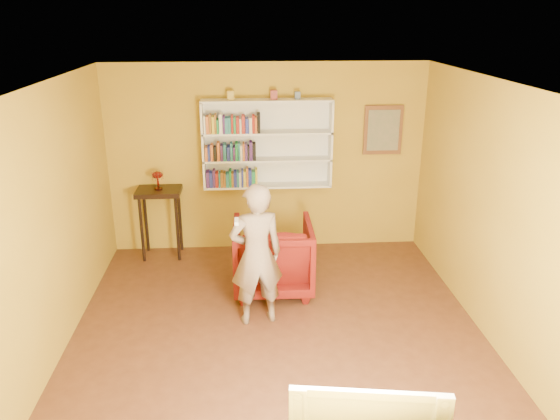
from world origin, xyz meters
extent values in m
cube|color=#4A2817|center=(0.00, 0.00, -0.06)|extent=(5.30, 5.80, 0.12)
cube|color=#A3811E|center=(0.00, 2.52, 1.35)|extent=(5.30, 0.04, 2.70)
cube|color=#A3811E|center=(0.00, -2.52, 1.35)|extent=(5.30, 0.04, 2.70)
cube|color=#A3811E|center=(-2.27, 0.00, 1.35)|extent=(0.04, 5.80, 2.70)
cube|color=#A3811E|center=(2.27, 0.00, 1.35)|extent=(0.04, 5.80, 2.70)
cube|color=white|center=(0.00, 0.00, 2.73)|extent=(5.30, 5.80, 0.06)
cube|color=silver|center=(0.00, 2.48, 1.60)|extent=(1.80, 0.03, 1.20)
cube|color=silver|center=(-0.89, 2.35, 1.60)|extent=(0.03, 0.28, 1.20)
cube|color=silver|center=(0.89, 2.35, 1.60)|extent=(0.03, 0.28, 1.20)
cube|color=silver|center=(0.00, 2.35, 1.00)|extent=(1.80, 0.28, 0.03)
cube|color=silver|center=(0.00, 2.35, 1.38)|extent=(1.80, 0.28, 0.03)
cube|color=silver|center=(0.00, 2.35, 1.76)|extent=(1.80, 0.28, 0.03)
cube|color=silver|center=(0.00, 2.35, 2.20)|extent=(1.80, 0.28, 0.03)
cube|color=#432165|center=(-0.84, 2.31, 1.12)|extent=(0.04, 0.18, 0.22)
cube|color=navy|center=(-0.79, 2.29, 1.12)|extent=(0.04, 0.15, 0.22)
cube|color=#432165|center=(-0.75, 2.29, 1.14)|extent=(0.03, 0.15, 0.25)
cube|color=maroon|center=(-0.71, 2.30, 1.12)|extent=(0.04, 0.17, 0.21)
cube|color=#237182|center=(-0.68, 2.30, 1.11)|extent=(0.02, 0.16, 0.20)
cube|color=brown|center=(-0.64, 2.30, 1.12)|extent=(0.04, 0.17, 0.21)
cube|color=brown|center=(-0.60, 2.31, 1.12)|extent=(0.02, 0.18, 0.20)
cube|color=#237182|center=(-0.57, 2.30, 1.11)|extent=(0.04, 0.17, 0.19)
cube|color=#1D8343|center=(-0.53, 2.31, 1.13)|extent=(0.03, 0.19, 0.24)
cube|color=brown|center=(-0.49, 2.30, 1.12)|extent=(0.03, 0.15, 0.20)
cube|color=navy|center=(-0.46, 2.30, 1.12)|extent=(0.04, 0.16, 0.22)
cube|color=#237182|center=(-0.42, 2.30, 1.12)|extent=(0.03, 0.17, 0.22)
cube|color=silver|center=(-0.39, 2.30, 1.12)|extent=(0.03, 0.17, 0.21)
cube|color=navy|center=(-0.36, 2.29, 1.14)|extent=(0.02, 0.14, 0.24)
cube|color=gold|center=(-0.32, 2.31, 1.13)|extent=(0.03, 0.18, 0.22)
cube|color=#C15F26|center=(-0.29, 2.30, 1.15)|extent=(0.02, 0.15, 0.27)
cube|color=navy|center=(-0.25, 2.30, 1.14)|extent=(0.04, 0.15, 0.24)
cube|color=#1D8343|center=(-0.20, 2.29, 1.12)|extent=(0.04, 0.15, 0.22)
cube|color=gold|center=(-0.16, 2.29, 1.14)|extent=(0.03, 0.15, 0.25)
cube|color=#C15F26|center=(-0.84, 2.31, 1.49)|extent=(0.03, 0.17, 0.19)
cube|color=navy|center=(-0.81, 2.30, 1.50)|extent=(0.03, 0.15, 0.20)
cube|color=#C15F26|center=(-0.77, 2.31, 1.51)|extent=(0.03, 0.19, 0.22)
cube|color=black|center=(-0.72, 2.29, 1.49)|extent=(0.04, 0.14, 0.19)
cube|color=#C15F26|center=(-0.68, 2.29, 1.52)|extent=(0.04, 0.15, 0.26)
cube|color=#432165|center=(-0.63, 2.31, 1.50)|extent=(0.03, 0.17, 0.22)
cube|color=#237182|center=(-0.59, 2.31, 1.51)|extent=(0.04, 0.18, 0.23)
cube|color=navy|center=(-0.54, 2.31, 1.49)|extent=(0.04, 0.19, 0.19)
cube|color=#237182|center=(-0.50, 2.30, 1.52)|extent=(0.03, 0.16, 0.25)
cube|color=#432165|center=(-0.46, 2.31, 1.49)|extent=(0.03, 0.18, 0.19)
cube|color=#1D8343|center=(-0.43, 2.31, 1.52)|extent=(0.03, 0.19, 0.24)
cube|color=#237182|center=(-0.39, 2.31, 1.52)|extent=(0.02, 0.18, 0.24)
cube|color=silver|center=(-0.36, 2.31, 1.50)|extent=(0.03, 0.18, 0.22)
cube|color=#C15F26|center=(-0.33, 2.31, 1.51)|extent=(0.02, 0.18, 0.24)
cube|color=#432165|center=(-0.30, 2.31, 1.51)|extent=(0.03, 0.17, 0.23)
cube|color=black|center=(-0.26, 2.30, 1.49)|extent=(0.02, 0.15, 0.20)
cube|color=#432165|center=(-0.23, 2.30, 1.52)|extent=(0.04, 0.16, 0.26)
cube|color=black|center=(-0.19, 2.31, 1.51)|extent=(0.04, 0.17, 0.23)
cube|color=silver|center=(-0.85, 2.29, 1.90)|extent=(0.03, 0.14, 0.24)
cube|color=#C15F26|center=(-0.81, 2.30, 1.89)|extent=(0.04, 0.16, 0.23)
cube|color=brown|center=(-0.77, 2.29, 1.91)|extent=(0.03, 0.15, 0.27)
cube|color=gold|center=(-0.73, 2.31, 1.89)|extent=(0.03, 0.18, 0.23)
cube|color=brown|center=(-0.70, 2.31, 1.91)|extent=(0.02, 0.17, 0.26)
cube|color=#1D8343|center=(-0.67, 2.31, 1.87)|extent=(0.03, 0.17, 0.19)
cube|color=silver|center=(-0.63, 2.31, 1.91)|extent=(0.04, 0.19, 0.27)
cube|color=#432165|center=(-0.59, 2.30, 1.89)|extent=(0.03, 0.16, 0.24)
cube|color=#237182|center=(-0.55, 2.31, 1.88)|extent=(0.04, 0.19, 0.21)
cube|color=#237182|center=(-0.51, 2.31, 1.88)|extent=(0.03, 0.19, 0.22)
cube|color=maroon|center=(-0.48, 2.31, 1.89)|extent=(0.03, 0.17, 0.24)
cube|color=#1D8343|center=(-0.44, 2.30, 1.88)|extent=(0.03, 0.16, 0.22)
cube|color=maroon|center=(-0.40, 2.31, 1.88)|extent=(0.04, 0.18, 0.21)
cube|color=silver|center=(-0.37, 2.30, 1.87)|extent=(0.02, 0.16, 0.20)
cube|color=maroon|center=(-0.33, 2.30, 1.89)|extent=(0.04, 0.16, 0.24)
cube|color=navy|center=(-0.28, 2.31, 1.87)|extent=(0.04, 0.18, 0.20)
cube|color=silver|center=(-0.23, 2.31, 1.88)|extent=(0.04, 0.17, 0.21)
cube|color=maroon|center=(-0.19, 2.29, 1.90)|extent=(0.03, 0.15, 0.24)
cube|color=#C15F26|center=(-0.16, 2.30, 1.88)|extent=(0.03, 0.16, 0.22)
cube|color=black|center=(-0.12, 2.31, 1.91)|extent=(0.04, 0.19, 0.27)
cube|color=#B19532|center=(-0.49, 2.35, 2.27)|extent=(0.09, 0.09, 0.12)
cube|color=maroon|center=(0.09, 2.35, 2.28)|extent=(0.09, 0.09, 0.12)
cube|color=#4A5B7C|center=(0.41, 2.35, 2.26)|extent=(0.07, 0.07, 0.10)
cube|color=brown|center=(1.65, 2.46, 1.75)|extent=(0.55, 0.04, 0.70)
cube|color=gray|center=(1.65, 2.44, 1.75)|extent=(0.45, 0.02, 0.58)
cylinder|color=black|center=(-1.77, 2.07, 0.47)|extent=(0.04, 0.04, 0.94)
cylinder|color=black|center=(-1.28, 2.07, 0.47)|extent=(0.04, 0.04, 0.94)
cylinder|color=black|center=(-1.77, 2.43, 0.47)|extent=(0.04, 0.04, 0.94)
cylinder|color=black|center=(-1.28, 2.43, 0.47)|extent=(0.04, 0.04, 0.94)
cube|color=black|center=(-1.53, 2.25, 0.97)|extent=(0.61, 0.47, 0.07)
cylinder|color=maroon|center=(-1.53, 2.25, 1.01)|extent=(0.11, 0.11, 0.02)
cylinder|color=maroon|center=(-1.53, 2.25, 1.09)|extent=(0.03, 0.03, 0.14)
ellipsoid|color=maroon|center=(-1.53, 2.25, 1.21)|extent=(0.15, 0.15, 0.10)
cylinder|color=#FFE6AE|center=(-1.45, 2.25, 1.21)|extent=(0.01, 0.01, 0.11)
cylinder|color=#FFE6AE|center=(-1.47, 2.29, 1.21)|extent=(0.01, 0.01, 0.11)
cylinder|color=#FFE6AE|center=(-1.50, 2.32, 1.21)|extent=(0.01, 0.01, 0.11)
cylinder|color=#FFE6AE|center=(-1.55, 2.32, 1.21)|extent=(0.01, 0.01, 0.11)
cylinder|color=#FFE6AE|center=(-1.59, 2.29, 1.21)|extent=(0.01, 0.01, 0.11)
cylinder|color=#FFE6AE|center=(-1.60, 2.25, 1.21)|extent=(0.01, 0.01, 0.11)
cylinder|color=#FFE6AE|center=(-1.59, 2.21, 1.21)|extent=(0.01, 0.01, 0.11)
cylinder|color=#FFE6AE|center=(-1.55, 2.18, 1.21)|extent=(0.01, 0.01, 0.11)
cylinder|color=#FFE6AE|center=(-1.50, 2.18, 1.21)|extent=(0.01, 0.01, 0.11)
cylinder|color=#FFE6AE|center=(-1.47, 2.21, 1.21)|extent=(0.01, 0.01, 0.11)
imported|color=#4F0506|center=(0.00, 1.13, 0.45)|extent=(0.98, 1.01, 0.91)
imported|color=#7D695B|center=(-0.22, 0.38, 0.82)|extent=(0.67, 0.51, 1.64)
cube|color=white|center=(-0.42, 0.04, 1.35)|extent=(0.04, 0.15, 0.04)
imported|color=black|center=(0.43, -2.25, 0.84)|extent=(1.02, 0.28, 0.58)
camera|label=1|loc=(-0.33, -5.07, 3.33)|focal=35.00mm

